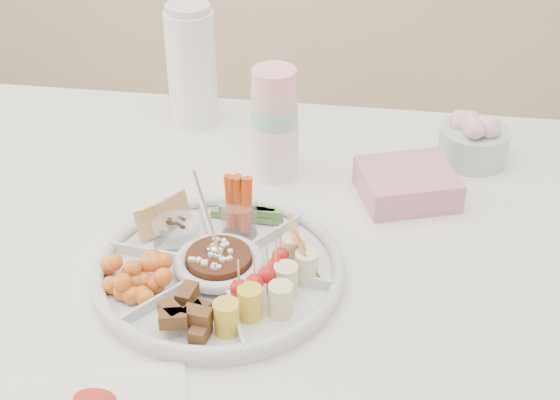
# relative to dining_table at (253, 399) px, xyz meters

# --- Properties ---
(dining_table) EXTENTS (1.52, 1.02, 0.76)m
(dining_table) POSITION_rel_dining_table_xyz_m (0.00, 0.00, 0.00)
(dining_table) COLOR white
(dining_table) RESTS_ON floor
(party_tray) EXTENTS (0.43, 0.43, 0.04)m
(party_tray) POSITION_rel_dining_table_xyz_m (-0.03, -0.10, 0.40)
(party_tray) COLOR silver
(party_tray) RESTS_ON dining_table
(bean_dip) EXTENTS (0.11, 0.11, 0.04)m
(bean_dip) POSITION_rel_dining_table_xyz_m (-0.03, -0.10, 0.41)
(bean_dip) COLOR black
(bean_dip) RESTS_ON party_tray
(tortillas) EXTENTS (0.11, 0.11, 0.06)m
(tortillas) POSITION_rel_dining_table_xyz_m (0.09, -0.05, 0.42)
(tortillas) COLOR brown
(tortillas) RESTS_ON party_tray
(carrot_cucumber) EXTENTS (0.13, 0.13, 0.10)m
(carrot_cucumber) POSITION_rel_dining_table_xyz_m (-0.01, 0.03, 0.44)
(carrot_cucumber) COLOR #DA4B14
(carrot_cucumber) RESTS_ON party_tray
(pita_raisins) EXTENTS (0.12, 0.12, 0.06)m
(pita_raisins) POSITION_rel_dining_table_xyz_m (-0.13, -0.02, 0.42)
(pita_raisins) COLOR tan
(pita_raisins) RESTS_ON party_tray
(cherries) EXTENTS (0.14, 0.14, 0.05)m
(cherries) POSITION_rel_dining_table_xyz_m (-0.15, -0.15, 0.42)
(cherries) COLOR gold
(cherries) RESTS_ON party_tray
(granola_chunks) EXTENTS (0.11, 0.11, 0.04)m
(granola_chunks) POSITION_rel_dining_table_xyz_m (-0.05, -0.23, 0.42)
(granola_chunks) COLOR #523422
(granola_chunks) RESTS_ON party_tray
(banana_tomato) EXTENTS (0.13, 0.13, 0.09)m
(banana_tomato) POSITION_rel_dining_table_xyz_m (0.07, -0.18, 0.44)
(banana_tomato) COLOR #EDDC7B
(banana_tomato) RESTS_ON party_tray
(cup_stack) EXTENTS (0.11, 0.11, 0.24)m
(cup_stack) POSITION_rel_dining_table_xyz_m (0.01, 0.22, 0.50)
(cup_stack) COLOR silver
(cup_stack) RESTS_ON dining_table
(thermos) EXTENTS (0.11, 0.11, 0.26)m
(thermos) POSITION_rel_dining_table_xyz_m (-0.18, 0.40, 0.51)
(thermos) COLOR white
(thermos) RESTS_ON dining_table
(flower_bowl) EXTENTS (0.15, 0.15, 0.10)m
(flower_bowl) POSITION_rel_dining_table_xyz_m (0.38, 0.32, 0.43)
(flower_bowl) COLOR #84C1A5
(flower_bowl) RESTS_ON dining_table
(napkin_stack) EXTENTS (0.20, 0.19, 0.05)m
(napkin_stack) POSITION_rel_dining_table_xyz_m (0.26, 0.17, 0.41)
(napkin_stack) COLOR #C57F95
(napkin_stack) RESTS_ON dining_table
(placemat) EXTENTS (0.31, 0.17, 0.01)m
(placemat) POSITION_rel_dining_table_xyz_m (-0.16, -0.37, 0.38)
(placemat) COLOR white
(placemat) RESTS_ON dining_table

